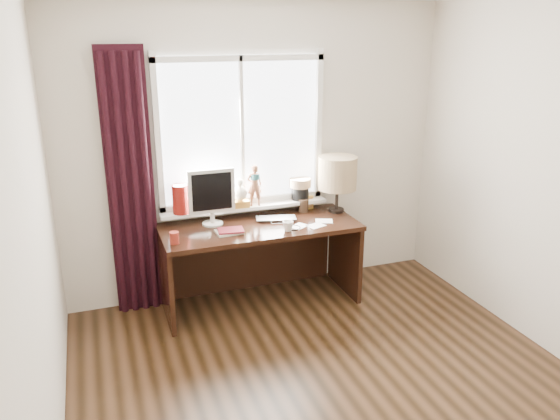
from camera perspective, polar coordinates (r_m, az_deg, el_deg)
name	(u,v)px	position (r m, az deg, el deg)	size (l,w,h in m)	color
floor	(352,414)	(3.79, 7.54, -20.34)	(3.50, 4.00, 0.00)	#452B19
wall_back	(257,153)	(4.93, -2.39, 5.99)	(3.50, 2.60, 0.00)	beige
wall_left	(28,268)	(2.83, -24.86, -5.51)	(4.00, 2.60, 0.00)	beige
laptop	(276,219)	(4.82, -0.38, -0.92)	(0.35, 0.23, 0.03)	silver
mug	(288,226)	(4.56, 0.84, -1.65)	(0.09, 0.09, 0.09)	white
red_cup	(174,238)	(4.37, -10.98, -2.88)	(0.07, 0.07, 0.10)	maroon
window	(244,154)	(4.84, -3.82, 5.81)	(1.52, 0.20, 1.40)	white
curtain	(130,187)	(4.68, -15.37, 2.33)	(0.38, 0.09, 2.25)	black
desk	(257,247)	(4.89, -2.43, -3.88)	(1.70, 0.70, 0.75)	black
monitor	(211,194)	(4.67, -7.17, 1.71)	(0.40, 0.18, 0.49)	beige
notebook_stack	(230,231)	(4.54, -5.26, -2.22)	(0.24, 0.18, 0.03)	beige
brush_holder	(304,205)	(5.03, 2.48, 0.49)	(0.09, 0.09, 0.25)	black
icon_frame	(309,203)	(5.10, 3.02, 0.78)	(0.10, 0.04, 0.13)	gold
table_lamp	(338,174)	(4.97, 6.04, 3.80)	(0.35, 0.35, 0.52)	black
loose_papers	(313,224)	(4.73, 3.47, -1.49)	(0.44, 0.24, 0.00)	white
desk_cables	(282,221)	(4.80, 0.25, -1.13)	(0.31, 0.51, 0.01)	black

